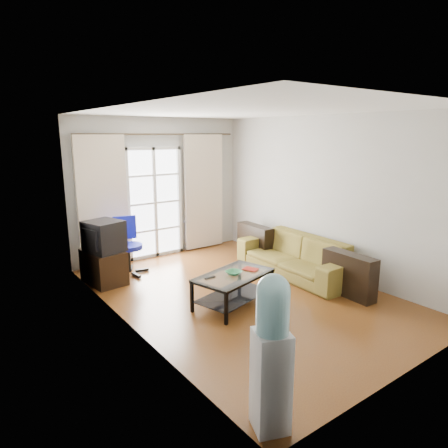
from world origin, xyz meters
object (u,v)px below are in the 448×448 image
at_px(sofa, 296,256).
at_px(task_chair, 129,257).
at_px(water_cooler, 272,351).
at_px(crt_tv, 103,237).
at_px(coffee_table, 234,285).
at_px(tv_stand, 104,267).

bearing_deg(sofa, task_chair, -124.14).
bearing_deg(water_cooler, sofa, 62.17).
bearing_deg(task_chair, sofa, -25.80).
relative_size(crt_tv, task_chair, 0.67).
xyz_separation_m(crt_tv, task_chair, (0.51, 0.25, -0.50)).
height_order(sofa, coffee_table, sofa).
bearing_deg(coffee_table, sofa, 13.50).
height_order(coffee_table, water_cooler, water_cooler).
distance_m(coffee_table, crt_tv, 2.28).
height_order(sofa, task_chair, task_chair).
distance_m(coffee_table, task_chair, 2.24).
distance_m(sofa, crt_tv, 3.23).
bearing_deg(coffee_table, task_chair, 107.22).
height_order(tv_stand, crt_tv, crt_tv).
height_order(crt_tv, task_chair, crt_tv).
height_order(coffee_table, crt_tv, crt_tv).
distance_m(sofa, coffee_table, 1.71).
distance_m(coffee_table, water_cooler, 2.49).
xyz_separation_m(task_chair, water_cooler, (-0.59, -4.25, 0.41)).
bearing_deg(crt_tv, coffee_table, -74.64).
distance_m(crt_tv, water_cooler, 4.00).
distance_m(sofa, water_cooler, 3.86).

